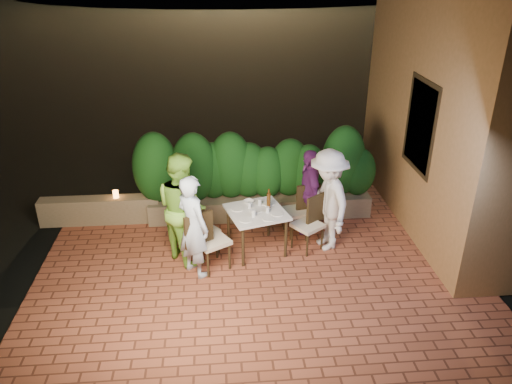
{
  "coord_description": "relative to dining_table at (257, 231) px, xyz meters",
  "views": [
    {
      "loc": [
        -0.6,
        -6.16,
        4.6
      ],
      "look_at": [
        0.02,
        1.18,
        1.05
      ],
      "focal_mm": 35.0,
      "sensor_mm": 36.0,
      "label": 1
    }
  ],
  "objects": [
    {
      "name": "dining_table",
      "position": [
        0.0,
        0.0,
        0.0
      ],
      "size": [
        1.12,
        1.12,
        0.75
      ],
      "primitive_type": null,
      "rotation": [
        0.0,
        0.0,
        0.28
      ],
      "color": "white",
      "rests_on": "ground"
    },
    {
      "name": "terrace_floor",
      "position": [
        -0.02,
        -0.58,
        -0.45
      ],
      "size": [
        7.0,
        6.0,
        0.15
      ],
      "primitive_type": "cube",
      "color": "brown",
      "rests_on": "ground"
    },
    {
      "name": "diner_blue",
      "position": [
        -1.02,
        -0.58,
        0.46
      ],
      "size": [
        0.7,
        0.72,
        1.67
      ],
      "primitive_type": "imported",
      "rotation": [
        0.0,
        0.0,
        2.28
      ],
      "color": "silver",
      "rests_on": "ground"
    },
    {
      "name": "glass_se",
      "position": [
        0.07,
        0.22,
        0.43
      ],
      "size": [
        0.06,
        0.06,
        0.1
      ],
      "primitive_type": "cylinder",
      "color": "silver",
      "rests_on": "dining_table"
    },
    {
      "name": "planter",
      "position": [
        0.18,
        1.22,
        -0.17
      ],
      "size": [
        4.2,
        0.55,
        0.4
      ],
      "primitive_type": "cube",
      "color": "#716248",
      "rests_on": "ground"
    },
    {
      "name": "plate_nw",
      "position": [
        -0.2,
        -0.29,
        0.38
      ],
      "size": [
        0.22,
        0.22,
        0.01
      ],
      "primitive_type": "cylinder",
      "color": "white",
      "rests_on": "dining_table"
    },
    {
      "name": "glass_nw",
      "position": [
        -0.06,
        -0.18,
        0.43
      ],
      "size": [
        0.07,
        0.07,
        0.12
      ],
      "primitive_type": "cylinder",
      "color": "silver",
      "rests_on": "dining_table"
    },
    {
      "name": "parapet",
      "position": [
        -2.82,
        1.22,
        -0.12
      ],
      "size": [
        2.2,
        0.3,
        0.5
      ],
      "primitive_type": "cube",
      "color": "#716248",
      "rests_on": "ground"
    },
    {
      "name": "beer_bottle",
      "position": [
        0.21,
        0.1,
        0.55
      ],
      "size": [
        0.07,
        0.07,
        0.34
      ],
      "primitive_type": null,
      "color": "#43250B",
      "rests_on": "dining_table"
    },
    {
      "name": "parapet_lamp",
      "position": [
        -2.5,
        1.22,
        0.2
      ],
      "size": [
        0.1,
        0.1,
        0.14
      ],
      "primitive_type": "cylinder",
      "color": "orange",
      "rests_on": "parapet"
    },
    {
      "name": "window_pane",
      "position": [
        2.8,
        0.42,
        1.62
      ],
      "size": [
        0.08,
        1.0,
        1.4
      ],
      "primitive_type": "cube",
      "color": "black",
      "rests_on": "building_wall"
    },
    {
      "name": "plate_front",
      "position": [
        0.17,
        -0.29,
        0.38
      ],
      "size": [
        0.2,
        0.2,
        0.01
      ],
      "primitive_type": "cylinder",
      "color": "white",
      "rests_on": "dining_table"
    },
    {
      "name": "plate_se",
      "position": [
        0.21,
        0.25,
        0.38
      ],
      "size": [
        0.22,
        0.22,
        0.01
      ],
      "primitive_type": "cylinder",
      "color": "white",
      "rests_on": "dining_table"
    },
    {
      "name": "bowl",
      "position": [
        -0.1,
        0.32,
        0.4
      ],
      "size": [
        0.23,
        0.23,
        0.04
      ],
      "primitive_type": "imported",
      "rotation": [
        0.0,
        0.0,
        0.63
      ],
      "color": "white",
      "rests_on": "dining_table"
    },
    {
      "name": "plate_ne",
      "position": [
        0.32,
        -0.13,
        0.38
      ],
      "size": [
        0.21,
        0.21,
        0.01
      ],
      "primitive_type": "cylinder",
      "color": "white",
      "rests_on": "dining_table"
    },
    {
      "name": "chair_left_front",
      "position": [
        -0.75,
        -0.46,
        0.14
      ],
      "size": [
        0.66,
        0.66,
        1.04
      ],
      "primitive_type": null,
      "rotation": [
        0.0,
        0.0,
        0.53
      ],
      "color": "black",
      "rests_on": "ground"
    },
    {
      "name": "diner_purple",
      "position": [
        0.98,
        0.61,
        0.41
      ],
      "size": [
        0.45,
        0.94,
        1.56
      ],
      "primitive_type": "imported",
      "rotation": [
        0.0,
        0.0,
        -1.49
      ],
      "color": "#61246D",
      "rests_on": "ground"
    },
    {
      "name": "window_frame",
      "position": [
        2.79,
        0.42,
        1.62
      ],
      "size": [
        0.06,
        1.15,
        1.55
      ],
      "primitive_type": "cube",
      "color": "black",
      "rests_on": "building_wall"
    },
    {
      "name": "glass_ne",
      "position": [
        0.18,
        -0.06,
        0.43
      ],
      "size": [
        0.06,
        0.06,
        0.1
      ],
      "primitive_type": "cylinder",
      "color": "silver",
      "rests_on": "dining_table"
    },
    {
      "name": "glass_sw",
      "position": [
        -0.11,
        0.12,
        0.42
      ],
      "size": [
        0.06,
        0.06,
        0.1
      ],
      "primitive_type": "cylinder",
      "color": "silver",
      "rests_on": "dining_table"
    },
    {
      "name": "chair_right_back",
      "position": [
        0.77,
        0.5,
        0.09
      ],
      "size": [
        0.51,
        0.51,
        0.94
      ],
      "primitive_type": null,
      "rotation": [
        0.0,
        0.0,
        3.33
      ],
      "color": "black",
      "rests_on": "ground"
    },
    {
      "name": "hill",
      "position": [
        1.98,
        58.92,
        -4.38
      ],
      "size": [
        52.0,
        40.0,
        22.0
      ],
      "primitive_type": "ellipsoid",
      "color": "black",
      "rests_on": "ground"
    },
    {
      "name": "diner_green",
      "position": [
        -1.2,
        -0.09,
        0.55
      ],
      "size": [
        1.1,
        1.13,
        1.84
      ],
      "primitive_type": "imported",
      "rotation": [
        0.0,
        0.0,
        2.22
      ],
      "color": "#7BC23C",
      "rests_on": "ground"
    },
    {
      "name": "chair_left_back",
      "position": [
        -0.88,
        0.0,
        0.07
      ],
      "size": [
        0.57,
        0.57,
        0.88
      ],
      "primitive_type": null,
      "rotation": [
        0.0,
        0.0,
        0.65
      ],
      "color": "black",
      "rests_on": "ground"
    },
    {
      "name": "plate_centre",
      "position": [
        -0.01,
        0.02,
        0.38
      ],
      "size": [
        0.22,
        0.22,
        0.01
      ],
      "primitive_type": "cylinder",
      "color": "white",
      "rests_on": "dining_table"
    },
    {
      "name": "diner_white",
      "position": [
        1.19,
        0.03,
        0.51
      ],
      "size": [
        0.89,
        1.26,
        1.77
      ],
      "primitive_type": "imported",
      "rotation": [
        0.0,
        0.0,
        -1.35
      ],
      "color": "silver",
      "rests_on": "ground"
    },
    {
      "name": "building_wall",
      "position": [
        3.58,
        0.92,
        2.12
      ],
      "size": [
        1.6,
        5.0,
        5.0
      ],
      "primitive_type": "cube",
      "color": "#A1723F",
      "rests_on": "ground"
    },
    {
      "name": "plate_sw",
      "position": [
        -0.31,
        0.1,
        0.38
      ],
      "size": [
        0.23,
        0.23,
        0.01
      ],
      "primitive_type": "cylinder",
      "color": "white",
      "rests_on": "dining_table"
    },
    {
      "name": "ground",
      "position": [
        -0.02,
        -1.08,
        -0.4
      ],
      "size": [
        400.0,
        400.0,
        0.0
      ],
      "primitive_type": "plane",
      "color": "black",
      "rests_on": "ground"
    },
    {
      "name": "chair_right_front",
      "position": [
        0.86,
        -0.03,
        0.1
      ],
      "size": [
        0.61,
        0.61,
        0.95
      ],
      "primitive_type": null,
      "rotation": [
        0.0,
        0.0,
        3.77
      ],
      "color": "black",
      "rests_on": "ground"
    },
    {
      "name": "hedge",
      "position": [
        0.18,
        1.22,
        0.57
      ],
      "size": [
        4.0,
        0.7,
        1.1
      ],
      "primitive_type": null,
      "color": "#113C11",
      "rests_on": "planter"
    }
  ]
}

